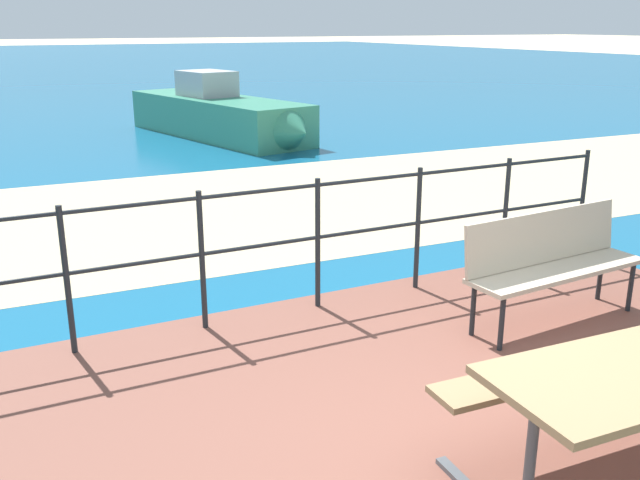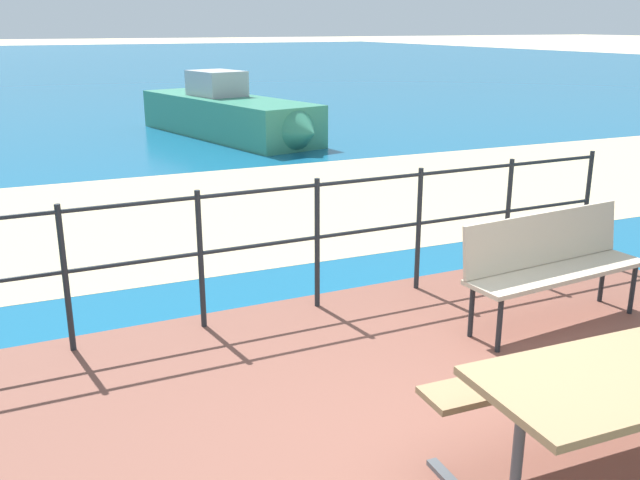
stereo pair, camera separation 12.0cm
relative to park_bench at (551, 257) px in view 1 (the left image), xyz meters
name	(u,v)px [view 1 (the left image)]	position (x,y,z in m)	size (l,w,h in m)	color
ground_plane	(504,462)	(-1.52, -1.30, -0.59)	(240.00, 240.00, 0.00)	beige
patio_paving	(505,457)	(-1.52, -1.30, -0.56)	(6.40, 5.20, 0.06)	brown
sea_water	(14,68)	(-1.52, 38.70, -0.58)	(90.00, 90.00, 0.01)	#145B84
beach_strip	(194,212)	(-1.52, 4.69, -0.58)	(54.00, 4.93, 0.01)	tan
park_bench	(551,257)	(0.00, 0.00, 0.00)	(1.63, 0.53, 0.87)	#BCAD93
railing_fence	(318,229)	(-1.52, 1.06, 0.15)	(5.94, 0.04, 1.10)	#1E2328
boat_near	(219,115)	(0.81, 10.57, -0.11)	(2.58, 5.72, 1.36)	#338466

